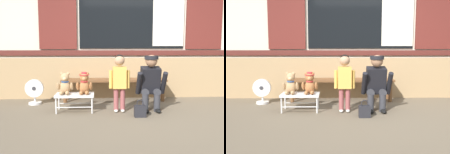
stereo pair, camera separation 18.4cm
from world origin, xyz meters
The scene contains 11 objects.
ground_plane centered at (0.00, 0.00, 0.00)m, with size 60.00×60.00×0.00m, color brown.
brick_low_wall centered at (0.00, 1.43, 0.42)m, with size 8.06×0.25×0.85m, color tan.
shop_facade centered at (0.00, 1.94, 1.70)m, with size 8.23×0.26×3.39m.
wooden_bench_long centered at (-0.47, 1.06, 0.37)m, with size 2.10×0.40×0.44m.
small_display_bench centered at (-1.18, 0.24, 0.27)m, with size 0.64×0.36×0.30m.
teddy_bear_plain centered at (-1.34, 0.24, 0.46)m, with size 0.28×0.26×0.36m.
teddy_bear_with_hat centered at (-1.02, 0.24, 0.47)m, with size 0.28×0.27×0.36m.
child_standing centered at (-0.44, 0.17, 0.59)m, with size 0.35×0.18×0.96m.
adult_crouching centered at (0.11, 0.24, 0.48)m, with size 0.50×0.49×0.95m.
handbag_on_ground centered at (-0.14, -0.15, 0.10)m, with size 0.18×0.11×0.27m.
floor_fan centered at (-1.99, 0.80, 0.24)m, with size 0.34×0.24×0.48m.
Camera 2 is at (-0.61, -3.84, 1.07)m, focal length 39.30 mm.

